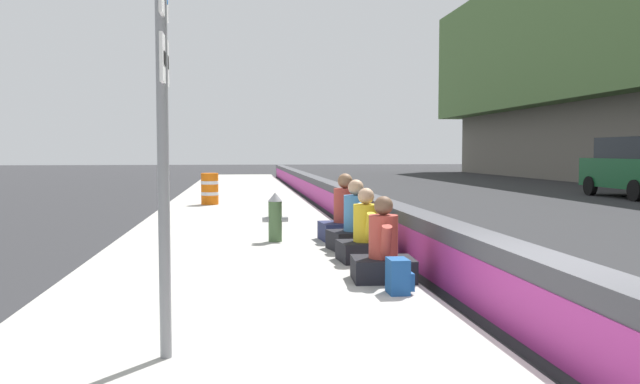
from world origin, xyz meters
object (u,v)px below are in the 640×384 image
object	(u,v)px
seated_person_rear	(356,228)
seated_person_far	(345,219)
route_sign_post	(163,88)
seated_person_foreground	(383,254)
fire_hydrant	(275,217)
construction_barrel	(210,189)
backpack	(399,276)
seated_person_middle	(366,238)
parked_car_fourth	(636,166)

from	to	relation	value
seated_person_rear	seated_person_far	size ratio (longest dim) A/B	0.95
route_sign_post	seated_person_foreground	size ratio (longest dim) A/B	3.41
seated_person_foreground	route_sign_post	bearing A→B (deg)	139.45
fire_hydrant	seated_person_rear	size ratio (longest dim) A/B	0.77
seated_person_far	construction_barrel	xyz separation A→B (m)	(8.26, 2.80, 0.10)
seated_person_foreground	backpack	bearing A→B (deg)	-179.07
fire_hydrant	seated_person_far	xyz separation A→B (m)	(0.04, -1.27, -0.07)
seated_person_middle	construction_barrel	world-z (taller)	seated_person_middle
seated_person_rear	parked_car_fourth	bearing A→B (deg)	-46.64
route_sign_post	seated_person_rear	size ratio (longest dim) A/B	3.13
seated_person_rear	seated_person_far	world-z (taller)	seated_person_far
route_sign_post	parked_car_fourth	world-z (taller)	route_sign_post
seated_person_far	seated_person_foreground	bearing A→B (deg)	178.10
backpack	parked_car_fourth	bearing A→B (deg)	-40.01
fire_hydrant	backpack	xyz separation A→B (m)	(-4.39, -1.16, -0.25)
seated_person_foreground	seated_person_far	xyz separation A→B (m)	(3.68, -0.12, 0.05)
fire_hydrant	seated_person_far	size ratio (longest dim) A/B	0.73
fire_hydrant	seated_person_foreground	xyz separation A→B (m)	(-3.65, -1.14, -0.12)
seated_person_foreground	seated_person_middle	world-z (taller)	seated_person_middle
seated_person_far	backpack	world-z (taller)	seated_person_far
seated_person_foreground	parked_car_fourth	world-z (taller)	parked_car_fourth
route_sign_post	seated_person_far	world-z (taller)	route_sign_post
seated_person_rear	seated_person_far	distance (m)	1.15
seated_person_foreground	seated_person_middle	distance (m)	1.44
seated_person_rear	backpack	world-z (taller)	seated_person_rear
seated_person_far	construction_barrel	distance (m)	8.72
fire_hydrant	seated_person_far	world-z (taller)	seated_person_far
backpack	seated_person_far	bearing A→B (deg)	-1.42
seated_person_middle	construction_barrel	xyz separation A→B (m)	(10.51, 2.74, 0.14)
seated_person_rear	backpack	bearing A→B (deg)	178.26
fire_hydrant	seated_person_middle	size ratio (longest dim) A/B	0.82
fire_hydrant	seated_person_far	distance (m)	1.27
seated_person_foreground	parked_car_fourth	xyz separation A→B (m)	(14.63, -12.92, 0.71)
fire_hydrant	backpack	size ratio (longest dim) A/B	2.20
route_sign_post	construction_barrel	bearing A→B (deg)	1.30
route_sign_post	construction_barrel	world-z (taller)	route_sign_post
construction_barrel	backpack	bearing A→B (deg)	-168.05
fire_hydrant	seated_person_foreground	distance (m)	3.82
route_sign_post	seated_person_far	xyz separation A→B (m)	(6.42, -2.46, -1.72)
seated_person_rear	construction_barrel	world-z (taller)	seated_person_rear
parked_car_fourth	construction_barrel	bearing A→B (deg)	99.77
seated_person_foreground	seated_person_far	distance (m)	3.69
seated_person_foreground	backpack	xyz separation A→B (m)	(-0.75, -0.01, -0.14)
route_sign_post	seated_person_foreground	distance (m)	4.01
fire_hydrant	construction_barrel	xyz separation A→B (m)	(8.29, 1.53, 0.03)
fire_hydrant	route_sign_post	bearing A→B (deg)	169.39
fire_hydrant	seated_person_middle	distance (m)	2.52
construction_barrel	parked_car_fourth	world-z (taller)	parked_car_fourth
route_sign_post	fire_hydrant	xyz separation A→B (m)	(6.38, -1.19, -1.65)
backpack	seated_person_rear	bearing A→B (deg)	-1.74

